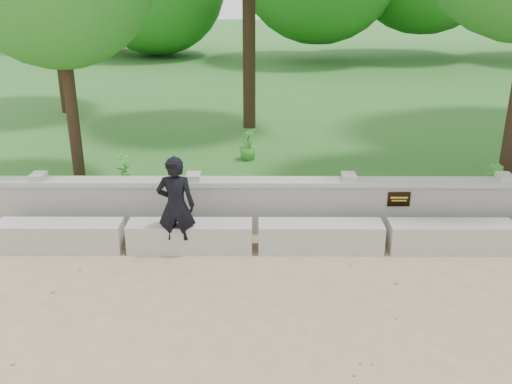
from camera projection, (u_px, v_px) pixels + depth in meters
ground at (416, 319)px, 7.05m from camera, size 80.00×80.00×0.00m
lawn at (314, 91)px, 20.08m from camera, size 40.00×22.00×0.25m
concrete_bench at (385, 237)px, 8.74m from camera, size 11.90×0.45×0.45m
parapet_wall at (378, 205)px, 9.31m from camera, size 12.50×0.35×0.90m
man_main at (176, 206)px, 8.44m from camera, size 0.57×0.51×1.55m
shrub_a at (124, 166)px, 10.97m from camera, size 0.33×0.35×0.55m
shrub_b at (495, 183)px, 9.91m from camera, size 0.47×0.47×0.67m
shrub_d at (248, 145)px, 12.17m from camera, size 0.43×0.46×0.67m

